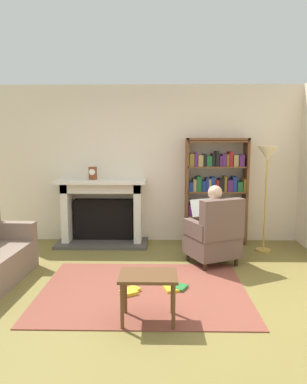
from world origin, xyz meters
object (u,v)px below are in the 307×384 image
Objects in this scene: mantel_clock at (93,173)px; armchair_reading at (215,236)px; fireplace at (103,209)px; bookshelf at (216,192)px; side_table at (148,282)px; floor_lamp at (267,163)px; seated_reader at (210,220)px.

mantel_clock is 2.28m from armchair_reading.
bookshelf is at bearing 0.98° from fireplace.
mantel_clock is 0.38× the size of side_table.
fireplace reaches higher than armchair_reading.
bookshelf is 1.08× the size of floor_lamp.
armchair_reading is 0.23m from seated_reader.
mantel_clock is at bearing -143.70° from fireplace.
bookshelf is at bearing -127.83° from seated_reader.
fireplace is at bearing -56.52° from armchair_reading.
fireplace is 1.34× the size of seated_reader.
floor_lamp is (0.94, 0.55, 0.80)m from seated_reader.
bookshelf is at bearing 147.28° from floor_lamp.
armchair_reading is (1.76, -1.08, -0.16)m from fireplace.
side_table is at bearing -68.83° from mantel_clock.
side_table is at bearing -111.21° from bookshelf.
mantel_clock is at bearing -52.24° from armchair_reading.
fireplace is 0.66m from mantel_clock.
mantel_clock is at bearing -176.28° from bookshelf.
fireplace is at bearing 170.91° from floor_lamp.
bookshelf is (1.94, 0.03, 0.30)m from fireplace.
seated_reader is at bearing -90.00° from armchair_reading.
mantel_clock is 2.11m from bookshelf.
seated_reader is (-0.05, 0.11, 0.20)m from armchair_reading.
side_table is (-1.06, -2.74, -0.48)m from bookshelf.
floor_lamp is at bearing 52.19° from side_table.
fireplace is 2.74× the size of side_table.
floor_lamp is at bearing -9.09° from fireplace.
seated_reader reaches higher than fireplace.
mantel_clock is 0.22× the size of armchair_reading.
armchair_reading is at bearing -99.18° from bookshelf.
armchair_reading is 1.73× the size of side_table.
armchair_reading is 0.85× the size of seated_reader.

